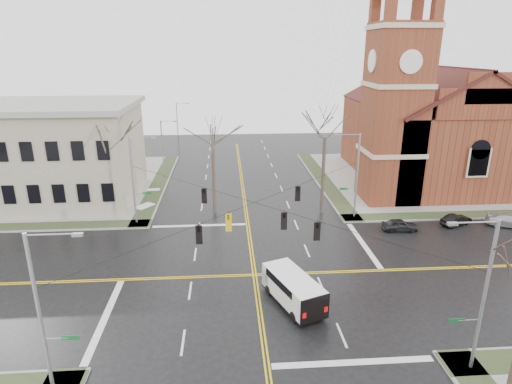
{
  "coord_description": "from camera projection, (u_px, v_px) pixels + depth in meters",
  "views": [
    {
      "loc": [
        -2.06,
        -30.38,
        17.27
      ],
      "look_at": [
        0.54,
        6.0,
        5.02
      ],
      "focal_mm": 30.0,
      "sensor_mm": 36.0,
      "label": 1
    }
  ],
  "objects": [
    {
      "name": "cargo_van",
      "position": [
        292.0,
        287.0,
        30.24
      ],
      "size": [
        4.12,
        6.07,
        2.16
      ],
      "rotation": [
        0.0,
        0.0,
        0.37
      ],
      "color": "white",
      "rests_on": "ground"
    },
    {
      "name": "parked_car_b",
      "position": [
        456.0,
        220.0,
        43.9
      ],
      "size": [
        3.63,
        2.46,
        1.13
      ],
      "primitive_type": "imported",
      "rotation": [
        0.0,
        0.0,
        1.98
      ],
      "color": "black",
      "rests_on": "ground"
    },
    {
      "name": "tree_ne",
      "position": [
        325.0,
        132.0,
        44.64
      ],
      "size": [
        4.0,
        4.0,
        12.42
      ],
      "color": "#31281F",
      "rests_on": "ground"
    },
    {
      "name": "signal_pole_nw",
      "position": [
        134.0,
        178.0,
        42.9
      ],
      "size": [
        2.75,
        0.22,
        9.0
      ],
      "color": "gray",
      "rests_on": "ground"
    },
    {
      "name": "road_markings",
      "position": [
        255.0,
        275.0,
        34.36
      ],
      "size": [
        100.0,
        100.0,
        0.01
      ],
      "color": "gold",
      "rests_on": "ground"
    },
    {
      "name": "civic_building_a",
      "position": [
        56.0,
        155.0,
        50.04
      ],
      "size": [
        18.0,
        14.0,
        11.0
      ],
      "primitive_type": "cube",
      "color": "gray",
      "rests_on": "ground"
    },
    {
      "name": "ground",
      "position": [
        255.0,
        275.0,
        34.37
      ],
      "size": [
        120.0,
        120.0,
        0.0
      ],
      "primitive_type": "plane",
      "color": "black",
      "rests_on": "ground"
    },
    {
      "name": "traffic_signals",
      "position": [
        255.0,
        215.0,
        32.0
      ],
      "size": [
        8.21,
        8.26,
        1.3
      ],
      "color": "black",
      "rests_on": "ground"
    },
    {
      "name": "tree_nw_far",
      "position": [
        114.0,
        143.0,
        43.46
      ],
      "size": [
        4.0,
        4.0,
        11.29
      ],
      "color": "#31281F",
      "rests_on": "ground"
    },
    {
      "name": "signal_pole_ne",
      "position": [
        355.0,
        173.0,
        44.43
      ],
      "size": [
        2.75,
        0.22,
        9.0
      ],
      "color": "gray",
      "rests_on": "ground"
    },
    {
      "name": "streetlight_north_b",
      "position": [
        178.0,
        123.0,
        77.61
      ],
      "size": [
        2.3,
        0.2,
        8.0
      ],
      "color": "gray",
      "rests_on": "ground"
    },
    {
      "name": "streetlight_north_a",
      "position": [
        163.0,
        147.0,
        58.7
      ],
      "size": [
        2.3,
        0.2,
        8.0
      ],
      "color": "gray",
      "rests_on": "ground"
    },
    {
      "name": "signal_pole_se",
      "position": [
        482.0,
        293.0,
        22.68
      ],
      "size": [
        2.75,
        0.22,
        9.0
      ],
      "color": "gray",
      "rests_on": "ground"
    },
    {
      "name": "parked_car_a",
      "position": [
        400.0,
        225.0,
        42.55
      ],
      "size": [
        3.6,
        1.64,
        1.2
      ],
      "primitive_type": "imported",
      "rotation": [
        0.0,
        0.0,
        1.51
      ],
      "color": "black",
      "rests_on": "ground"
    },
    {
      "name": "church",
      "position": [
        427.0,
        119.0,
        56.79
      ],
      "size": [
        24.28,
        27.48,
        27.5
      ],
      "color": "maroon",
      "rests_on": "ground"
    },
    {
      "name": "parked_car_c",
      "position": [
        510.0,
        220.0,
        43.58
      ],
      "size": [
        4.9,
        3.42,
        1.32
      ],
      "primitive_type": "imported",
      "rotation": [
        0.0,
        0.0,
        1.18
      ],
      "color": "#B4B4B6",
      "rests_on": "ground"
    },
    {
      "name": "tree_nw_near",
      "position": [
        213.0,
        144.0,
        44.93
      ],
      "size": [
        4.0,
        4.0,
        10.75
      ],
      "color": "#31281F",
      "rests_on": "ground"
    },
    {
      "name": "signal_pole_sw",
      "position": [
        42.0,
        311.0,
        21.15
      ],
      "size": [
        2.75,
        0.22,
        9.0
      ],
      "color": "gray",
      "rests_on": "ground"
    },
    {
      "name": "span_wires",
      "position": [
        255.0,
        202.0,
        32.39
      ],
      "size": [
        23.02,
        23.02,
        0.03
      ],
      "color": "black",
      "rests_on": "ground"
    },
    {
      "name": "sidewalks",
      "position": [
        255.0,
        274.0,
        34.34
      ],
      "size": [
        80.0,
        80.0,
        0.17
      ],
      "color": "gray",
      "rests_on": "ground"
    }
  ]
}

